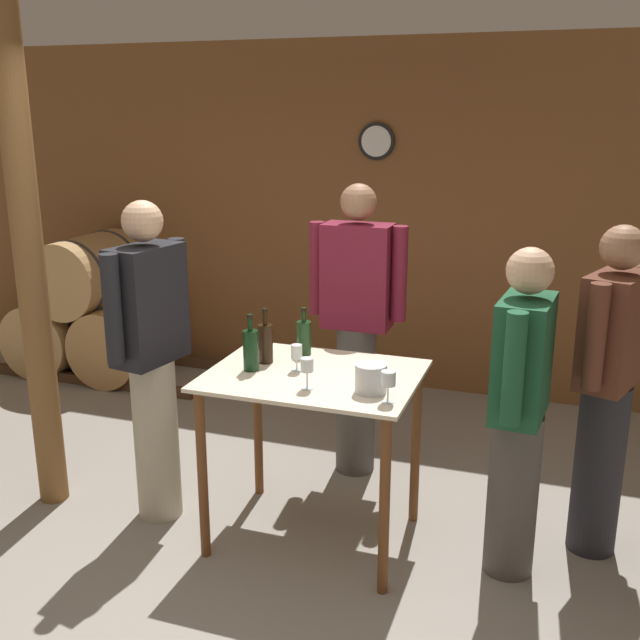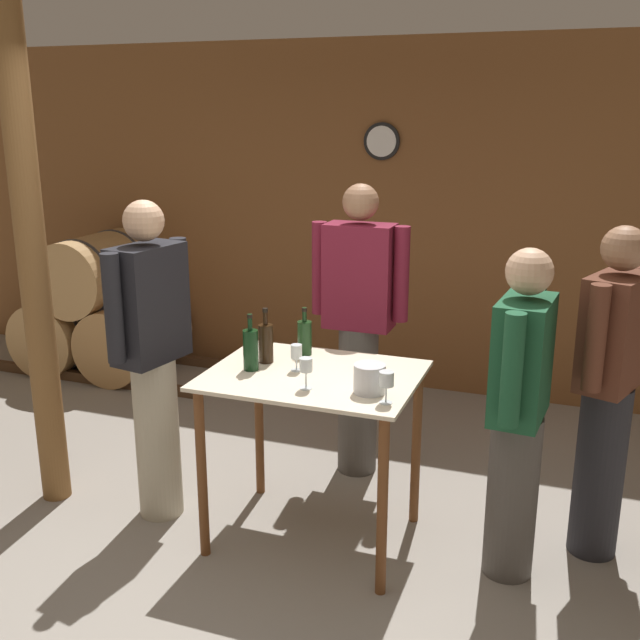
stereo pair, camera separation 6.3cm
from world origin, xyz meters
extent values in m
plane|color=gray|center=(0.00, 0.00, 0.00)|extent=(14.00, 14.00, 0.00)
cube|color=brown|center=(0.00, 2.84, 1.35)|extent=(8.40, 0.05, 2.70)
cylinder|color=black|center=(-0.17, 2.80, 1.94)|extent=(0.28, 0.03, 0.28)
cylinder|color=white|center=(-0.17, 2.79, 1.94)|extent=(0.23, 0.01, 0.23)
cube|color=#4C331E|center=(-2.50, 1.97, 0.04)|extent=(2.21, 0.06, 0.08)
cube|color=#4C331E|center=(-2.50, 2.66, 0.04)|extent=(2.21, 0.06, 0.08)
cylinder|color=tan|center=(-2.83, 2.31, 0.32)|extent=(0.63, 0.85, 0.63)
cylinder|color=#38383D|center=(-2.83, 2.06, 0.32)|extent=(0.65, 0.03, 0.65)
cylinder|color=#38383D|center=(-2.83, 2.57, 0.32)|extent=(0.65, 0.03, 0.65)
cylinder|color=#AD7F4C|center=(-2.17, 2.31, 0.32)|extent=(0.63, 0.85, 0.63)
cylinder|color=#38383D|center=(-2.17, 2.06, 0.32)|extent=(0.65, 0.03, 0.65)
cylinder|color=#38383D|center=(-2.17, 2.57, 0.32)|extent=(0.65, 0.03, 0.65)
cylinder|color=tan|center=(-2.50, 2.31, 0.85)|extent=(0.63, 0.85, 0.63)
cylinder|color=#38383D|center=(-2.50, 2.06, 0.85)|extent=(0.65, 0.03, 0.65)
cylinder|color=#38383D|center=(-2.50, 2.57, 0.85)|extent=(0.65, 0.03, 0.65)
cube|color=beige|center=(0.15, 0.45, 0.91)|extent=(1.04, 0.80, 0.02)
cylinder|color=brown|center=(-0.31, 0.11, 0.45)|extent=(0.05, 0.05, 0.90)
cylinder|color=brown|center=(0.61, 0.11, 0.45)|extent=(0.05, 0.05, 0.90)
cylinder|color=brown|center=(-0.31, 0.79, 0.45)|extent=(0.05, 0.05, 0.90)
cylinder|color=brown|center=(0.61, 0.79, 0.45)|extent=(0.05, 0.05, 0.90)
cylinder|color=brown|center=(-1.42, 0.35, 1.35)|extent=(0.16, 0.16, 2.70)
cylinder|color=black|center=(-0.17, 0.40, 1.02)|extent=(0.08, 0.08, 0.21)
cylinder|color=black|center=(-0.17, 0.40, 1.17)|extent=(0.02, 0.02, 0.08)
cylinder|color=black|center=(-0.17, 0.40, 1.20)|extent=(0.03, 0.03, 0.02)
cylinder|color=black|center=(-0.14, 0.53, 1.02)|extent=(0.08, 0.08, 0.20)
cylinder|color=black|center=(-0.14, 0.53, 1.16)|extent=(0.02, 0.02, 0.09)
cylinder|color=black|center=(-0.14, 0.53, 1.20)|extent=(0.03, 0.03, 0.02)
cylinder|color=#193819|center=(0.00, 0.72, 1.01)|extent=(0.08, 0.08, 0.18)
cylinder|color=#193819|center=(0.00, 0.72, 1.14)|extent=(0.02, 0.02, 0.08)
cylinder|color=black|center=(0.00, 0.72, 1.17)|extent=(0.03, 0.03, 0.02)
cylinder|color=silver|center=(0.06, 0.47, 0.92)|extent=(0.06, 0.06, 0.00)
cylinder|color=silver|center=(0.06, 0.47, 0.95)|extent=(0.01, 0.01, 0.06)
cylinder|color=silver|center=(0.06, 0.47, 1.02)|extent=(0.06, 0.06, 0.07)
cylinder|color=silver|center=(0.19, 0.25, 0.92)|extent=(0.06, 0.06, 0.00)
cylinder|color=silver|center=(0.19, 0.25, 0.96)|extent=(0.01, 0.01, 0.08)
cylinder|color=silver|center=(0.19, 0.25, 1.04)|extent=(0.06, 0.06, 0.07)
cylinder|color=silver|center=(0.59, 0.20, 0.92)|extent=(0.06, 0.06, 0.00)
cylinder|color=silver|center=(0.59, 0.20, 0.96)|extent=(0.01, 0.01, 0.08)
cylinder|color=silver|center=(0.59, 0.20, 1.03)|extent=(0.07, 0.07, 0.07)
cylinder|color=silver|center=(0.48, 0.30, 0.99)|extent=(0.15, 0.15, 0.14)
cylinder|color=#4C4742|center=(1.15, 0.49, 0.41)|extent=(0.24, 0.24, 0.82)
cube|color=#194C2D|center=(1.15, 0.49, 1.10)|extent=(0.25, 0.42, 0.56)
sphere|color=tan|center=(1.15, 0.49, 1.50)|extent=(0.21, 0.21, 0.21)
cylinder|color=#194C2D|center=(1.17, 0.74, 1.12)|extent=(0.09, 0.09, 0.50)
cylinder|color=#194C2D|center=(1.12, 0.24, 1.12)|extent=(0.09, 0.09, 0.50)
cylinder|color=#232328|center=(1.53, 0.82, 0.45)|extent=(0.24, 0.24, 0.90)
cube|color=#592D1E|center=(1.53, 0.82, 1.17)|extent=(0.34, 0.45, 0.55)
sphere|color=#9E7051|center=(1.53, 0.82, 1.57)|extent=(0.21, 0.21, 0.21)
cylinder|color=#592D1E|center=(1.62, 1.06, 1.20)|extent=(0.09, 0.09, 0.49)
cylinder|color=#592D1E|center=(1.45, 0.59, 1.20)|extent=(0.09, 0.09, 0.49)
cylinder|color=#4C4742|center=(0.13, 1.27, 0.47)|extent=(0.24, 0.24, 0.93)
cube|color=maroon|center=(0.13, 1.27, 1.24)|extent=(0.40, 0.22, 0.62)
sphere|color=#9E7051|center=(0.13, 1.27, 1.67)|extent=(0.21, 0.21, 0.21)
cylinder|color=maroon|center=(0.38, 1.27, 1.27)|extent=(0.09, 0.09, 0.55)
cylinder|color=maroon|center=(-0.12, 1.27, 1.27)|extent=(0.09, 0.09, 0.55)
cylinder|color=#B7AD93|center=(-0.74, 0.40, 0.45)|extent=(0.24, 0.24, 0.90)
cube|color=black|center=(-0.74, 0.40, 1.21)|extent=(0.29, 0.43, 0.61)
sphere|color=tan|center=(-0.74, 0.40, 1.64)|extent=(0.21, 0.21, 0.21)
cylinder|color=black|center=(-0.78, 0.15, 1.24)|extent=(0.09, 0.09, 0.55)
cylinder|color=black|center=(-0.70, 0.64, 1.24)|extent=(0.09, 0.09, 0.55)
camera|label=1|loc=(1.32, -2.85, 2.19)|focal=42.00mm
camera|label=2|loc=(1.38, -2.82, 2.19)|focal=42.00mm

